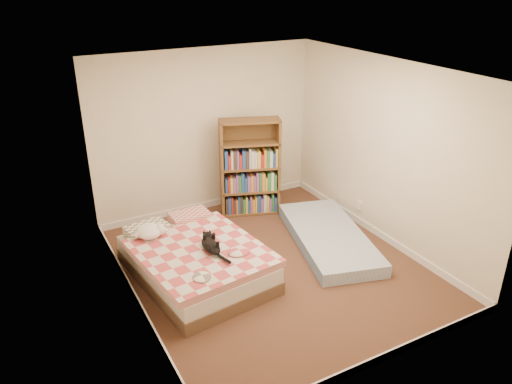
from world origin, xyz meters
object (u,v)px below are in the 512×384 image
black_cat (210,245)px  white_dog (150,231)px  bed (195,259)px  floor_mattress (329,237)px  bookshelf (249,179)px

black_cat → white_dog: size_ratio=1.54×
bed → floor_mattress: bed is taller
bookshelf → black_cat: bearing=-111.8°
bed → bookshelf: (1.43, 1.27, 0.32)m
black_cat → bed: bearing=132.2°
floor_mattress → black_cat: black_cat is taller
black_cat → floor_mattress: bearing=15.3°
white_dog → floor_mattress: bearing=-36.8°
white_dog → black_cat: bearing=-72.9°
black_cat → white_dog: (-0.54, 0.63, 0.02)m
floor_mattress → black_cat: 1.87m
floor_mattress → bed: bearing=-168.7°
bed → black_cat: (0.12, -0.22, 0.29)m
floor_mattress → black_cat: size_ratio=2.98×
bed → bookshelf: bearing=34.6°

